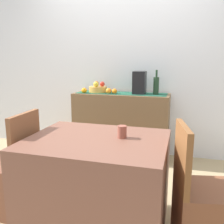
{
  "coord_description": "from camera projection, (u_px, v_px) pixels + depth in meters",
  "views": [
    {
      "loc": [
        0.79,
        -2.31,
        1.34
      ],
      "look_at": [
        0.04,
        0.34,
        0.75
      ],
      "focal_mm": 40.4,
      "sensor_mm": 36.0,
      "label": 1
    }
  ],
  "objects": [
    {
      "name": "apple_center",
      "position": [
        96.0,
        84.0,
        3.46
      ],
      "size": [
        0.07,
        0.07,
        0.07
      ],
      "primitive_type": "sphere",
      "color": "red",
      "rests_on": "fruit_bowl"
    },
    {
      "name": "apple_left",
      "position": [
        96.0,
        84.0,
        3.35
      ],
      "size": [
        0.07,
        0.07,
        0.07
      ],
      "primitive_type": "sphere",
      "color": "gold",
      "rests_on": "fruit_bowl"
    },
    {
      "name": "orange_loose_far",
      "position": [
        114.0,
        91.0,
        3.29
      ],
      "size": [
        0.07,
        0.07,
        0.07
      ],
      "primitive_type": "sphere",
      "color": "orange",
      "rests_on": "sideboard_console"
    },
    {
      "name": "orange_loose_near_bowl",
      "position": [
        109.0,
        91.0,
        3.3
      ],
      "size": [
        0.08,
        0.08,
        0.08
      ],
      "primitive_type": "sphere",
      "color": "orange",
      "rests_on": "sideboard_console"
    },
    {
      "name": "wine_bottle",
      "position": [
        156.0,
        85.0,
        3.2
      ],
      "size": [
        0.07,
        0.07,
        0.32
      ],
      "color": "#1F3823",
      "rests_on": "sideboard_console"
    },
    {
      "name": "dining_table",
      "position": [
        97.0,
        183.0,
        1.99
      ],
      "size": [
        1.06,
        0.84,
        0.74
      ],
      "primitive_type": "cube",
      "color": "brown",
      "rests_on": "ground"
    },
    {
      "name": "apple_right",
      "position": [
        102.0,
        84.0,
        3.41
      ],
      "size": [
        0.07,
        0.07,
        0.07
      ],
      "primitive_type": "sphere",
      "color": "red",
      "rests_on": "fruit_bowl"
    },
    {
      "name": "fruit_bowl",
      "position": [
        98.0,
        89.0,
        3.42
      ],
      "size": [
        0.24,
        0.24,
        0.08
      ],
      "primitive_type": "cylinder",
      "color": "gold",
      "rests_on": "table_runner"
    },
    {
      "name": "ground_plane",
      "position": [
        100.0,
        189.0,
        2.66
      ],
      "size": [
        6.4,
        6.4,
        0.02
      ],
      "primitive_type": "cube",
      "color": "tan",
      "rests_on": "ground"
    },
    {
      "name": "room_wall_rear",
      "position": [
        126.0,
        58.0,
        3.49
      ],
      "size": [
        6.4,
        0.06,
        2.7
      ],
      "primitive_type": "cube",
      "color": "silver",
      "rests_on": "ground"
    },
    {
      "name": "coffee_cup",
      "position": [
        122.0,
        132.0,
        1.93
      ],
      "size": [
        0.07,
        0.07,
        0.1
      ],
      "primitive_type": "cylinder",
      "color": "brown",
      "rests_on": "dining_table"
    },
    {
      "name": "orange_loose_end",
      "position": [
        84.0,
        90.0,
        3.37
      ],
      "size": [
        0.07,
        0.07,
        0.07
      ],
      "primitive_type": "sphere",
      "color": "orange",
      "rests_on": "sideboard_console"
    },
    {
      "name": "coffee_maker",
      "position": [
        139.0,
        83.0,
        3.25
      ],
      "size": [
        0.16,
        0.18,
        0.3
      ],
      "primitive_type": "cube",
      "color": "black",
      "rests_on": "sideboard_console"
    },
    {
      "name": "chair_by_corner",
      "position": [
        202.0,
        212.0,
        1.8
      ],
      "size": [
        0.47,
        0.47,
        0.9
      ],
      "color": "brown",
      "rests_on": "ground"
    },
    {
      "name": "sideboard_console",
      "position": [
        121.0,
        126.0,
        3.44
      ],
      "size": [
        1.27,
        0.42,
        0.88
      ],
      "primitive_type": "cube",
      "color": "brown",
      "rests_on": "ground"
    },
    {
      "name": "table_runner",
      "position": [
        121.0,
        93.0,
        3.34
      ],
      "size": [
        1.19,
        0.32,
        0.01
      ],
      "primitive_type": "cube",
      "color": "#1D523C",
      "rests_on": "sideboard_console"
    },
    {
      "name": "chair_near_window",
      "position": [
        12.0,
        182.0,
        2.23
      ],
      "size": [
        0.4,
        0.4,
        0.9
      ],
      "color": "brown",
      "rests_on": "ground"
    }
  ]
}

